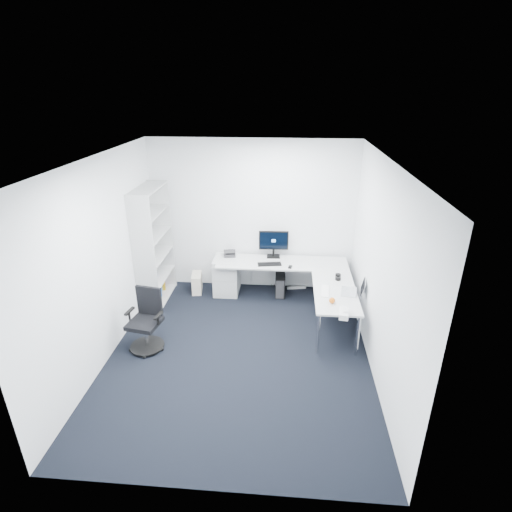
# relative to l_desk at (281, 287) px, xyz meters

# --- Properties ---
(ground) EXTENTS (4.20, 4.20, 0.00)m
(ground) POSITION_rel_l_desk_xyz_m (-0.55, -1.40, -0.33)
(ground) COLOR black
(ceiling) EXTENTS (4.20, 4.20, 0.00)m
(ceiling) POSITION_rel_l_desk_xyz_m (-0.55, -1.40, 2.37)
(ceiling) COLOR white
(wall_back) EXTENTS (3.60, 0.02, 2.70)m
(wall_back) POSITION_rel_l_desk_xyz_m (-0.55, 0.70, 1.02)
(wall_back) COLOR white
(wall_back) RESTS_ON ground
(wall_front) EXTENTS (3.60, 0.02, 2.70)m
(wall_front) POSITION_rel_l_desk_xyz_m (-0.55, -3.50, 1.02)
(wall_front) COLOR white
(wall_front) RESTS_ON ground
(wall_left) EXTENTS (0.02, 4.20, 2.70)m
(wall_left) POSITION_rel_l_desk_xyz_m (-2.35, -1.40, 1.02)
(wall_left) COLOR white
(wall_left) RESTS_ON ground
(wall_right) EXTENTS (0.02, 4.20, 2.70)m
(wall_right) POSITION_rel_l_desk_xyz_m (1.25, -1.40, 1.02)
(wall_right) COLOR white
(wall_right) RESTS_ON ground
(l_desk) EXTENTS (2.26, 1.27, 0.66)m
(l_desk) POSITION_rel_l_desk_xyz_m (0.00, 0.00, 0.00)
(l_desk) COLOR #B9BBBB
(l_desk) RESTS_ON ground
(drawer_pedestal) EXTENTS (0.44, 0.54, 0.67)m
(drawer_pedestal) POSITION_rel_l_desk_xyz_m (-0.99, 0.39, 0.00)
(drawer_pedestal) COLOR #B9BBBB
(drawer_pedestal) RESTS_ON ground
(bookshelf) EXTENTS (0.39, 1.00, 2.01)m
(bookshelf) POSITION_rel_l_desk_xyz_m (-2.17, 0.05, 0.67)
(bookshelf) COLOR #B8BABA
(bookshelf) RESTS_ON ground
(task_chair) EXTENTS (0.58, 0.58, 0.90)m
(task_chair) POSITION_rel_l_desk_xyz_m (-1.89, -1.40, 0.12)
(task_chair) COLOR black
(task_chair) RESTS_ON ground
(black_pc_tower) EXTENTS (0.18, 0.40, 0.38)m
(black_pc_tower) POSITION_rel_l_desk_xyz_m (-0.02, 0.37, -0.14)
(black_pc_tower) COLOR black
(black_pc_tower) RESTS_ON ground
(beige_pc_tower) EXTENTS (0.22, 0.39, 0.35)m
(beige_pc_tower) POSITION_rel_l_desk_xyz_m (-1.54, 0.35, -0.16)
(beige_pc_tower) COLOR beige
(beige_pc_tower) RESTS_ON ground
(power_strip) EXTENTS (0.36, 0.13, 0.04)m
(power_strip) POSITION_rel_l_desk_xyz_m (0.27, 0.61, -0.31)
(power_strip) COLOR white
(power_strip) RESTS_ON ground
(monitor) EXTENTS (0.53, 0.19, 0.50)m
(monitor) POSITION_rel_l_desk_xyz_m (-0.16, 0.53, 0.58)
(monitor) COLOR black
(monitor) RESTS_ON l_desk
(black_keyboard) EXTENTS (0.42, 0.21, 0.02)m
(black_keyboard) POSITION_rel_l_desk_xyz_m (-0.21, 0.19, 0.34)
(black_keyboard) COLOR black
(black_keyboard) RESTS_ON l_desk
(mouse) EXTENTS (0.07, 0.10, 0.03)m
(mouse) POSITION_rel_l_desk_xyz_m (0.14, 0.10, 0.34)
(mouse) COLOR black
(mouse) RESTS_ON l_desk
(desk_phone) EXTENTS (0.24, 0.24, 0.14)m
(desk_phone) POSITION_rel_l_desk_xyz_m (-0.95, 0.50, 0.40)
(desk_phone) COLOR #2B2B2D
(desk_phone) RESTS_ON l_desk
(laptop) EXTENTS (0.38, 0.37, 0.23)m
(laptop) POSITION_rel_l_desk_xyz_m (1.01, -0.70, 0.45)
(laptop) COLOR silver
(laptop) RESTS_ON l_desk
(white_keyboard) EXTENTS (0.15, 0.39, 0.01)m
(white_keyboard) POSITION_rel_l_desk_xyz_m (0.66, -0.70, 0.34)
(white_keyboard) COLOR white
(white_keyboard) RESTS_ON l_desk
(headphones) EXTENTS (0.16, 0.23, 0.06)m
(headphones) POSITION_rel_l_desk_xyz_m (0.90, -0.22, 0.36)
(headphones) COLOR black
(headphones) RESTS_ON l_desk
(orange_fruit) EXTENTS (0.09, 0.09, 0.09)m
(orange_fruit) POSITION_rel_l_desk_xyz_m (0.73, -1.04, 0.37)
(orange_fruit) COLOR #D16112
(orange_fruit) RESTS_ON l_desk
(tissue_box) EXTENTS (0.15, 0.24, 0.08)m
(tissue_box) POSITION_rel_l_desk_xyz_m (0.86, -1.38, 0.37)
(tissue_box) COLOR white
(tissue_box) RESTS_ON l_desk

